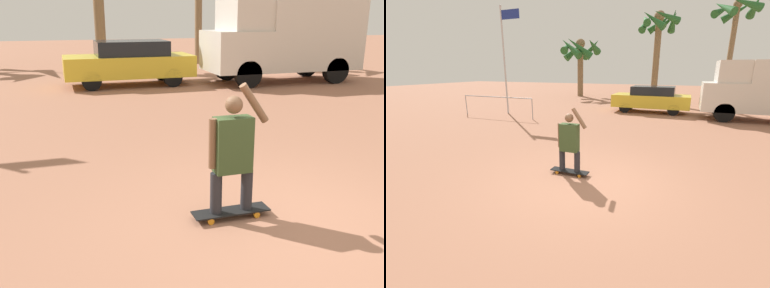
{
  "view_description": "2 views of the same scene",
  "coord_description": "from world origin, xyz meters",
  "views": [
    {
      "loc": [
        -2.36,
        -4.03,
        2.34
      ],
      "look_at": [
        -0.77,
        0.96,
        0.76
      ],
      "focal_mm": 40.0,
      "sensor_mm": 36.0,
      "label": 1
    },
    {
      "loc": [
        1.89,
        -4.97,
        2.44
      ],
      "look_at": [
        -0.64,
        1.18,
        0.51
      ],
      "focal_mm": 24.0,
      "sensor_mm": 36.0,
      "label": 2
    }
  ],
  "objects": [
    {
      "name": "ground_plane",
      "position": [
        0.0,
        0.0,
        0.0
      ],
      "size": [
        80.0,
        80.0,
        0.0
      ],
      "primitive_type": "plane",
      "color": "#A36B51"
    },
    {
      "name": "skateboard",
      "position": [
        -0.5,
        0.29,
        0.08
      ],
      "size": [
        0.94,
        0.25,
        0.09
      ],
      "color": "black",
      "rests_on": "ground_plane"
    },
    {
      "name": "person_skateboarder",
      "position": [
        -0.5,
        0.29,
        0.86
      ],
      "size": [
        0.73,
        0.22,
        1.53
      ],
      "color": "#28282D",
      "rests_on": "skateboard"
    },
    {
      "name": "camper_van",
      "position": [
        5.53,
        9.91,
        1.58
      ],
      "size": [
        5.47,
        2.19,
        2.86
      ],
      "color": "black",
      "rests_on": "ground_plane"
    },
    {
      "name": "parked_car_yellow",
      "position": [
        0.08,
        10.77,
        0.8
      ],
      "size": [
        4.33,
        1.85,
        1.51
      ],
      "color": "black",
      "rests_on": "ground_plane"
    }
  ]
}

